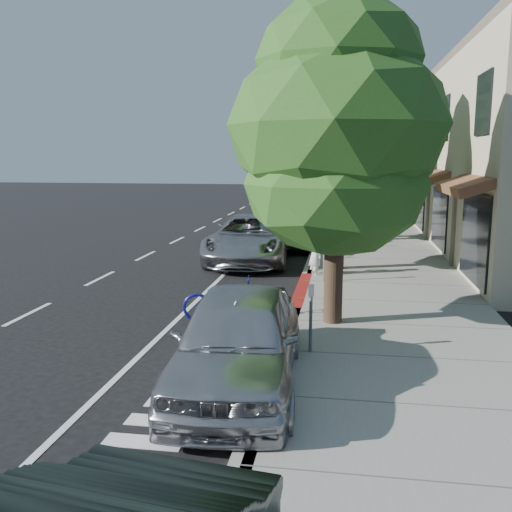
% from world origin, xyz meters
% --- Properties ---
extents(ground, '(120.00, 120.00, 0.00)m').
position_xyz_m(ground, '(0.00, 0.00, 0.00)').
color(ground, black).
rests_on(ground, ground).
extents(sidewalk, '(4.60, 56.00, 0.15)m').
position_xyz_m(sidewalk, '(2.30, 8.00, 0.07)').
color(sidewalk, gray).
rests_on(sidewalk, ground).
extents(curb, '(0.30, 56.00, 0.15)m').
position_xyz_m(curb, '(0.00, 8.00, 0.07)').
color(curb, '#9E998E').
rests_on(curb, ground).
extents(curb_red_segment, '(0.32, 4.00, 0.15)m').
position_xyz_m(curb_red_segment, '(0.00, 1.00, 0.07)').
color(curb_red_segment, maroon).
rests_on(curb_red_segment, ground).
extents(storefront_building, '(10.00, 36.00, 7.00)m').
position_xyz_m(storefront_building, '(9.60, 18.00, 3.50)').
color(storefront_building, '#B8AD8D').
rests_on(storefront_building, ground).
extents(street_tree_0, '(4.52, 4.52, 6.88)m').
position_xyz_m(street_tree_0, '(0.90, -2.00, 4.17)').
color(street_tree_0, black).
rests_on(street_tree_0, ground).
extents(street_tree_1, '(4.72, 4.72, 7.13)m').
position_xyz_m(street_tree_1, '(0.90, 4.00, 4.32)').
color(street_tree_1, black).
rests_on(street_tree_1, ground).
extents(street_tree_2, '(4.04, 4.04, 6.82)m').
position_xyz_m(street_tree_2, '(0.90, 10.00, 4.24)').
color(street_tree_2, black).
rests_on(street_tree_2, ground).
extents(street_tree_3, '(4.47, 4.47, 8.28)m').
position_xyz_m(street_tree_3, '(0.90, 16.00, 5.24)').
color(street_tree_3, black).
rests_on(street_tree_3, ground).
extents(street_tree_4, '(3.94, 3.94, 7.85)m').
position_xyz_m(street_tree_4, '(0.90, 22.00, 5.03)').
color(street_tree_4, black).
rests_on(street_tree_4, ground).
extents(street_tree_5, '(4.78, 4.78, 7.41)m').
position_xyz_m(street_tree_5, '(0.90, 28.00, 4.52)').
color(street_tree_5, black).
rests_on(street_tree_5, ground).
extents(cyclist, '(0.60, 0.68, 1.56)m').
position_xyz_m(cyclist, '(0.25, 2.98, 0.78)').
color(cyclist, silver).
rests_on(cyclist, ground).
extents(bicycle, '(2.00, 0.92, 1.01)m').
position_xyz_m(bicycle, '(-1.48, -1.87, 0.51)').
color(bicycle, navy).
rests_on(bicycle, ground).
extents(silver_suv, '(2.81, 5.91, 1.63)m').
position_xyz_m(silver_suv, '(-2.14, 5.50, 0.81)').
color(silver_suv, '#A4A4A8').
rests_on(silver_suv, ground).
extents(dark_sedan, '(1.94, 4.69, 1.51)m').
position_xyz_m(dark_sedan, '(-0.50, 9.00, 0.76)').
color(dark_sedan, black).
rests_on(dark_sedan, ground).
extents(white_pickup, '(2.89, 5.92, 1.66)m').
position_xyz_m(white_pickup, '(-1.33, 18.48, 0.83)').
color(white_pickup, silver).
rests_on(white_pickup, ground).
extents(dark_suv_far, '(2.11, 5.22, 1.78)m').
position_xyz_m(dark_suv_far, '(-0.82, 21.50, 0.89)').
color(dark_suv_far, black).
rests_on(dark_suv_far, ground).
extents(near_car_a, '(2.19, 4.84, 1.61)m').
position_xyz_m(near_car_a, '(-0.50, -5.50, 0.81)').
color(near_car_a, '#AEAFB3').
rests_on(near_car_a, ground).
extents(pedestrian, '(1.05, 1.02, 1.71)m').
position_xyz_m(pedestrian, '(1.89, 11.20, 1.01)').
color(pedestrian, black).
rests_on(pedestrian, sidewalk).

